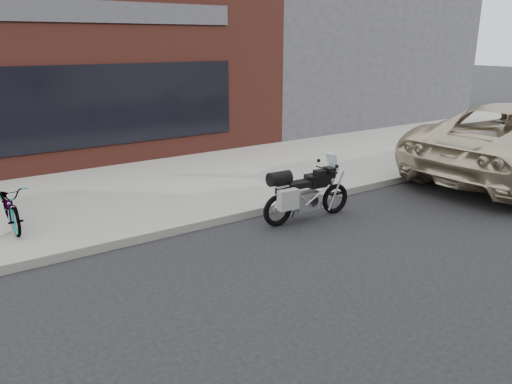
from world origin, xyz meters
name	(u,v)px	position (x,y,z in m)	size (l,w,h in m)	color
ground	(402,316)	(0.00, 0.00, 0.00)	(120.00, 120.00, 0.00)	black
near_sidewalk	(163,182)	(0.00, 7.00, 0.07)	(44.00, 6.00, 0.15)	gray
storefront	(5,74)	(-2.00, 13.98, 2.25)	(14.00, 10.07, 4.50)	#50211A
neighbour_building	(305,46)	(10.00, 14.00, 3.00)	(10.00, 10.00, 6.00)	#2D2D32
motorcycle	(303,194)	(1.16, 3.33, 0.53)	(1.95, 0.63, 1.23)	black
bicycle_front	(9,206)	(-3.47, 5.58, 0.54)	(0.52, 1.50, 0.79)	gray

